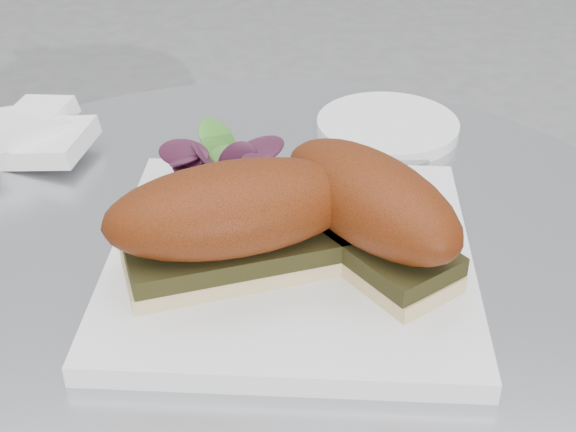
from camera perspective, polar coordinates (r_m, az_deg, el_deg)
The scene contains 6 objects.
plate at distance 0.59m, azimuth 0.20°, elevation -3.04°, with size 0.26×0.26×0.02m, color white.
sandwich_left at distance 0.55m, azimuth -3.79°, elevation -0.20°, with size 0.19×0.12×0.08m.
sandwich_right at distance 0.56m, azimuth 5.78°, elevation 0.50°, with size 0.15×0.18×0.08m.
salad at distance 0.64m, azimuth -5.02°, elevation 3.35°, with size 0.10×0.10×0.05m, color #44842B, non-canonical shape.
napkin at distance 0.78m, azimuth -17.83°, elevation 4.91°, with size 0.12×0.12×0.02m, color white, non-canonical shape.
saucer at distance 0.79m, azimuth 7.09°, elevation 6.34°, with size 0.14×0.14×0.01m, color white.
Camera 1 is at (-0.01, -0.48, 1.09)m, focal length 50.00 mm.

